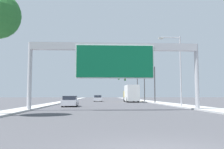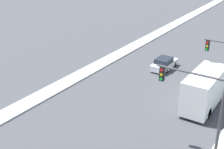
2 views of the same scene
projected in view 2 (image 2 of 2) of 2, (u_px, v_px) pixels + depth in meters
The scene contains 4 objects.
median_strip_left at pixel (143, 41), 48.03m from camera, with size 2.00×120.00×0.15m.
car_near_right at pixel (164, 64), 37.81m from camera, with size 1.85×4.22×1.43m.
truck_box_primary at pixel (207, 87), 29.38m from camera, with size 2.40×8.84×3.50m.
traffic_light_near_intersection at pixel (200, 100), 21.39m from camera, with size 4.95×0.32×6.61m.
Camera 2 is at (12.31, 18.91, 14.69)m, focal length 50.00 mm.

